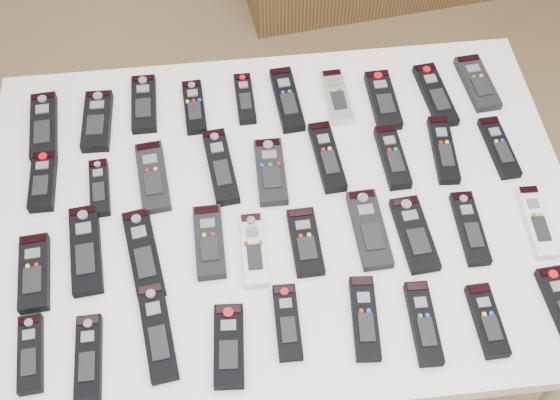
{
  "coord_description": "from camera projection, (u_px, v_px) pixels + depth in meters",
  "views": [
    {
      "loc": [
        -0.21,
        -0.67,
        2.02
      ],
      "look_at": [
        -0.12,
        0.15,
        0.8
      ],
      "focal_mm": 45.0,
      "sensor_mm": 36.0,
      "label": 1
    }
  ],
  "objects": [
    {
      "name": "remote_22",
      "position": [
        209.0,
        242.0,
        1.42
      ],
      "size": [
        0.06,
        0.17,
        0.02
      ],
      "primitive_type": "cube",
      "rotation": [
        0.0,
        0.0,
        0.01
      ],
      "color": "black",
      "rests_on": "table"
    },
    {
      "name": "remote_27",
      "position": [
        470.0,
        228.0,
        1.44
      ],
      "size": [
        0.05,
        0.17,
        0.02
      ],
      "primitive_type": "cube",
      "rotation": [
        0.0,
        0.0,
        -0.01
      ],
      "color": "black",
      "rests_on": "table"
    },
    {
      "name": "remote_21",
      "position": [
        143.0,
        253.0,
        1.41
      ],
      "size": [
        0.09,
        0.21,
        0.02
      ],
      "primitive_type": "cube",
      "rotation": [
        0.0,
        0.0,
        0.17
      ],
      "color": "black",
      "rests_on": "table"
    },
    {
      "name": "remote_7",
      "position": [
        383.0,
        100.0,
        1.64
      ],
      "size": [
        0.06,
        0.17,
        0.02
      ],
      "primitive_type": "cube",
      "rotation": [
        0.0,
        0.0,
        0.02
      ],
      "color": "black",
      "rests_on": "table"
    },
    {
      "name": "remote_19",
      "position": [
        34.0,
        273.0,
        1.38
      ],
      "size": [
        0.07,
        0.17,
        0.02
      ],
      "primitive_type": "cube",
      "rotation": [
        0.0,
        0.0,
        0.07
      ],
      "color": "black",
      "rests_on": "table"
    },
    {
      "name": "remote_25",
      "position": [
        369.0,
        229.0,
        1.44
      ],
      "size": [
        0.07,
        0.18,
        0.02
      ],
      "primitive_type": "cube",
      "rotation": [
        0.0,
        0.0,
        0.04
      ],
      "color": "black",
      "rests_on": "table"
    },
    {
      "name": "remote_30",
      "position": [
        89.0,
        357.0,
        1.28
      ],
      "size": [
        0.05,
        0.16,
        0.02
      ],
      "primitive_type": "cube",
      "rotation": [
        0.0,
        0.0,
        0.02
      ],
      "color": "black",
      "rests_on": "table"
    },
    {
      "name": "remote_35",
      "position": [
        423.0,
        323.0,
        1.32
      ],
      "size": [
        0.05,
        0.17,
        0.02
      ],
      "primitive_type": "cube",
      "rotation": [
        0.0,
        0.0,
        -0.03
      ],
      "color": "black",
      "rests_on": "table"
    },
    {
      "name": "remote_15",
      "position": [
        327.0,
        157.0,
        1.54
      ],
      "size": [
        0.06,
        0.19,
        0.02
      ],
      "primitive_type": "cube",
      "rotation": [
        0.0,
        0.0,
        0.08
      ],
      "color": "black",
      "rests_on": "table"
    },
    {
      "name": "remote_24",
      "position": [
        305.0,
        242.0,
        1.42
      ],
      "size": [
        0.06,
        0.16,
        0.02
      ],
      "primitive_type": "cube",
      "rotation": [
        0.0,
        0.0,
        0.03
      ],
      "color": "black",
      "rests_on": "table"
    },
    {
      "name": "remote_20",
      "position": [
        86.0,
        250.0,
        1.41
      ],
      "size": [
        0.08,
        0.21,
        0.02
      ],
      "primitive_type": "cube",
      "rotation": [
        0.0,
        0.0,
        0.09
      ],
      "color": "black",
      "rests_on": "table"
    },
    {
      "name": "remote_0",
      "position": [
        44.0,
        127.0,
        1.59
      ],
      "size": [
        0.07,
        0.19,
        0.02
      ],
      "primitive_type": "cube",
      "rotation": [
        0.0,
        0.0,
        0.07
      ],
      "color": "black",
      "rests_on": "table"
    },
    {
      "name": "remote_17",
      "position": [
        443.0,
        150.0,
        1.55
      ],
      "size": [
        0.06,
        0.18,
        0.02
      ],
      "primitive_type": "cube",
      "rotation": [
        0.0,
        0.0,
        -0.07
      ],
      "color": "black",
      "rests_on": "table"
    },
    {
      "name": "remote_13",
      "position": [
        221.0,
        167.0,
        1.53
      ],
      "size": [
        0.07,
        0.2,
        0.02
      ],
      "primitive_type": "cube",
      "rotation": [
        0.0,
        0.0,
        0.11
      ],
      "color": "black",
      "rests_on": "table"
    },
    {
      "name": "table",
      "position": [
        280.0,
        220.0,
        1.53
      ],
      "size": [
        1.25,
        0.88,
        0.78
      ],
      "color": "white",
      "rests_on": "ground"
    },
    {
      "name": "remote_31",
      "position": [
        157.0,
        332.0,
        1.31
      ],
      "size": [
        0.08,
        0.2,
        0.02
      ],
      "primitive_type": "cube",
      "rotation": [
        0.0,
        0.0,
        0.14
      ],
      "color": "black",
      "rests_on": "table"
    },
    {
      "name": "remote_32",
      "position": [
        229.0,
        346.0,
        1.3
      ],
      "size": [
        0.07,
        0.16,
        0.02
      ],
      "primitive_type": "cube",
      "rotation": [
        0.0,
        0.0,
        -0.06
      ],
      "color": "black",
      "rests_on": "table"
    },
    {
      "name": "remote_36",
      "position": [
        487.0,
        321.0,
        1.32
      ],
      "size": [
        0.05,
        0.15,
        0.02
      ],
      "primitive_type": "cube",
      "rotation": [
        0.0,
        0.0,
        0.02
      ],
      "color": "black",
      "rests_on": "table"
    },
    {
      "name": "remote_18",
      "position": [
        499.0,
        147.0,
        1.56
      ],
      "size": [
        0.05,
        0.17,
        0.02
      ],
      "primitive_type": "cube",
      "rotation": [
        0.0,
        0.0,
        0.06
      ],
      "color": "black",
      "rests_on": "table"
    },
    {
      "name": "remote_12",
      "position": [
        153.0,
        177.0,
        1.51
      ],
      "size": [
        0.08,
        0.18,
        0.02
      ],
      "primitive_type": "cube",
      "rotation": [
        0.0,
        0.0,
        0.1
      ],
      "color": "black",
      "rests_on": "table"
    },
    {
      "name": "remote_4",
      "position": [
        245.0,
        99.0,
        1.64
      ],
      "size": [
        0.04,
        0.14,
        0.02
      ],
      "primitive_type": "cube",
      "rotation": [
        0.0,
        0.0,
        0.02
      ],
      "color": "black",
      "rests_on": "table"
    },
    {
      "name": "remote_14",
      "position": [
        271.0,
        172.0,
        1.52
      ],
      "size": [
        0.06,
        0.17,
        0.02
      ],
      "primitive_type": "cube",
      "rotation": [
        0.0,
        0.0,
        -0.01
      ],
      "color": "black",
      "rests_on": "table"
    },
    {
      "name": "remote_3",
      "position": [
        194.0,
        107.0,
        1.63
      ],
      "size": [
        0.05,
        0.16,
        0.02
      ],
      "primitive_type": "cube",
      "rotation": [
        0.0,
        0.0,
        0.05
      ],
      "color": "black",
      "rests_on": "table"
    },
    {
      "name": "remote_26",
      "position": [
        414.0,
        234.0,
        1.43
      ],
      "size": [
        0.07,
        0.18,
        0.02
      ],
      "primitive_type": "cube",
      "rotation": [
        0.0,
        0.0,
        0.07
      ],
      "color": "black",
      "rests_on": "table"
    },
    {
      "name": "remote_16",
      "position": [
        392.0,
        157.0,
        1.54
      ],
      "size": [
        0.05,
        0.17,
        0.02
      ],
      "primitive_type": "cube",
      "rotation": [
        0.0,
        0.0,
        0.04
      ],
      "color": "black",
      "rests_on": "table"
    },
    {
      "name": "remote_9",
      "position": [
        477.0,
        83.0,
        1.67
      ],
      "size": [
        0.07,
        0.17,
        0.02
      ],
      "primitive_type": "cube",
      "rotation": [
        0.0,
        0.0,
        0.09
      ],
      "color": "black",
      "rests_on": "table"
    },
    {
      "name": "remote_8",
      "position": [
        435.0,
        95.0,
        1.65
      ],
      "size": [
        0.07,
        0.19,
        0.02
      ],
      "primitive_type": "cube",
      "rotation": [
        0.0,
        0.0,
        0.1
      ],
      "color": "black",
      "rests_on": "table"
    },
    {
      "name": "remote_23",
      "position": [
        254.0,
        250.0,
        1.41
      ],
      "size": [
        0.05,
        0.17,
        0.02
      ],
      "primitive_type": "cube",
      "rotation": [
        0.0,
        0.0,
        -0.0
      ],
      "color": "#B7B7BC",
      "rests_on": "table"
    },
    {
      "name": "remote_28",
      "position": [
        536.0,
        222.0,
        1.45
      ],
      "size": [
        0.05,
        0.17,
        0.02
      ],
      "primitive_type": "cube",
      "rotation": [
        0.0,
        0.0,
        -0.04
      ],
      "color": "silver",
      "rests_on": "table"
    },
    {
      "name": "remote_10",
      "position": [
        43.0,
        181.0,
        1.5
      ],
      "size": [
        0.05,
        0.15,
        0.02
      ],
      "primitive_type": "cube",
      "rotation": [
        0.0,
        0.0,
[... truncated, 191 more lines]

